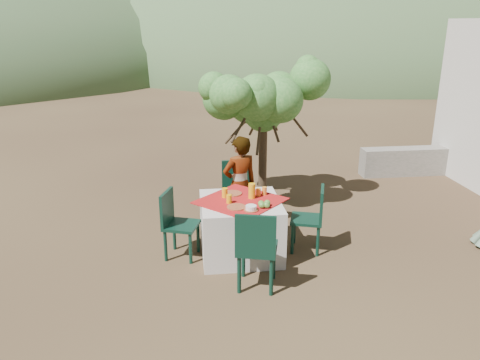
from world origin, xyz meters
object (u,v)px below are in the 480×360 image
object	(u,v)px
chair_right	(313,216)
juice_pitcher	(252,191)
table	(241,227)
person	(240,185)
chair_left	(176,221)
chair_far	(237,189)
chair_near	(256,247)
shrub_tree	(267,105)

from	to	relation	value
chair_right	juice_pitcher	size ratio (longest dim) A/B	4.48
table	chair_right	size ratio (longest dim) A/B	1.46
person	table	bearing A→B (deg)	64.30
chair_left	chair_right	size ratio (longest dim) A/B	1.00
chair_far	chair_near	world-z (taller)	chair_near
table	shrub_tree	world-z (taller)	shrub_tree
chair_near	table	bearing A→B (deg)	-70.70
chair_right	juice_pitcher	xyz separation A→B (m)	(-0.81, 0.07, 0.37)
table	person	distance (m)	0.81
chair_right	shrub_tree	world-z (taller)	shrub_tree
shrub_tree	chair_right	bearing A→B (deg)	-79.41
chair_left	shrub_tree	xyz separation A→B (m)	(1.48, 1.70, 1.19)
chair_near	juice_pitcher	size ratio (longest dim) A/B	4.91
table	person	xyz separation A→B (m)	(0.08, 0.73, 0.34)
chair_left	juice_pitcher	size ratio (longest dim) A/B	4.49
table	shrub_tree	xyz separation A→B (m)	(0.64, 1.74, 1.30)
juice_pitcher	table	bearing A→B (deg)	-158.46
chair_far	juice_pitcher	size ratio (longest dim) A/B	4.80
chair_left	shrub_tree	bearing A→B (deg)	-22.15
table	chair_left	world-z (taller)	chair_left
table	chair_left	distance (m)	0.85
juice_pitcher	chair_left	bearing A→B (deg)	-178.93
chair_left	person	bearing A→B (deg)	-34.26
chair_far	table	bearing A→B (deg)	-93.49
person	shrub_tree	bearing A→B (deg)	-138.50
person	shrub_tree	xyz separation A→B (m)	(0.56, 1.01, 0.97)
chair_far	person	world-z (taller)	person
juice_pitcher	chair_far	bearing A→B (deg)	94.59
table	chair_far	bearing A→B (deg)	85.89
chair_far	chair_left	distance (m)	1.37
chair_far	juice_pitcher	xyz separation A→B (m)	(0.08, -0.99, 0.33)
person	chair_left	bearing A→B (deg)	17.26
table	juice_pitcher	bearing A→B (deg)	21.54
person	juice_pitcher	distance (m)	0.69
chair_right	chair_far	bearing A→B (deg)	-122.51
chair_far	chair_near	xyz separation A→B (m)	(-0.01, -1.95, 0.01)
chair_far	shrub_tree	size ratio (longest dim) A/B	0.45
table	juice_pitcher	world-z (taller)	juice_pitcher
chair_left	juice_pitcher	world-z (taller)	juice_pitcher
chair_far	juice_pitcher	bearing A→B (deg)	-84.80
chair_near	juice_pitcher	xyz separation A→B (m)	(0.09, 0.96, 0.32)
person	chair_right	bearing A→B (deg)	120.49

